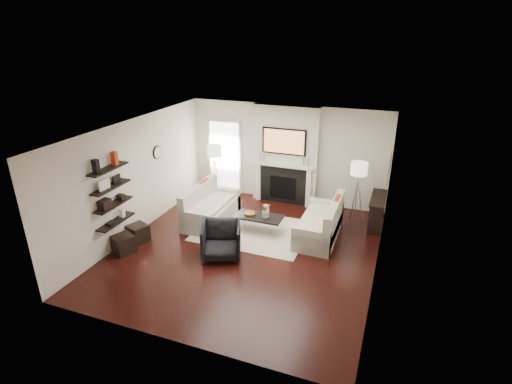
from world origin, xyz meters
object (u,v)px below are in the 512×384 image
(lamp_right_shade, at_px, (359,169))
(ottoman_near, at_px, (138,233))
(loveseat_right_base, at_px, (319,229))
(armchair, at_px, (221,239))
(loveseat_left_base, at_px, (211,213))
(coffee_table, at_px, (260,217))
(lamp_left_shade, at_px, (214,151))

(lamp_right_shade, xyz_separation_m, ottoman_near, (-4.52, -2.66, -1.25))
(loveseat_right_base, height_order, armchair, armchair)
(loveseat_right_base, bearing_deg, armchair, -138.60)
(lamp_right_shade, bearing_deg, loveseat_left_base, -161.61)
(loveseat_right_base, distance_m, ottoman_near, 4.17)
(ottoman_near, bearing_deg, loveseat_right_base, 23.18)
(armchair, relative_size, ottoman_near, 2.06)
(lamp_right_shade, height_order, ottoman_near, lamp_right_shade)
(coffee_table, height_order, armchair, armchair)
(armchair, height_order, ottoman_near, armchair)
(lamp_right_shade, bearing_deg, lamp_left_shade, 177.94)
(loveseat_right_base, xyz_separation_m, armchair, (-1.77, -1.56, 0.20))
(loveseat_right_base, distance_m, lamp_left_shade, 3.64)
(lamp_right_shade, bearing_deg, armchair, -133.56)
(armchair, xyz_separation_m, lamp_left_shade, (-1.45, 2.72, 1.04))
(lamp_left_shade, distance_m, lamp_right_shade, 3.90)
(loveseat_left_base, relative_size, lamp_left_shade, 4.50)
(loveseat_right_base, relative_size, armchair, 2.18)
(armchair, distance_m, lamp_left_shade, 3.25)
(loveseat_right_base, bearing_deg, lamp_right_shade, 56.13)
(loveseat_left_base, height_order, coffee_table, same)
(loveseat_left_base, distance_m, lamp_left_shade, 1.84)
(loveseat_right_base, bearing_deg, coffee_table, -169.84)
(coffee_table, xyz_separation_m, ottoman_near, (-2.46, -1.39, -0.20))
(lamp_right_shade, distance_m, ottoman_near, 5.39)
(coffee_table, bearing_deg, ottoman_near, -150.42)
(lamp_left_shade, bearing_deg, ottoman_near, -102.47)
(lamp_left_shade, height_order, lamp_right_shade, same)
(loveseat_left_base, relative_size, armchair, 2.18)
(coffee_table, bearing_deg, armchair, -106.58)
(armchair, bearing_deg, lamp_right_shade, 25.02)
(loveseat_right_base, distance_m, coffee_table, 1.41)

